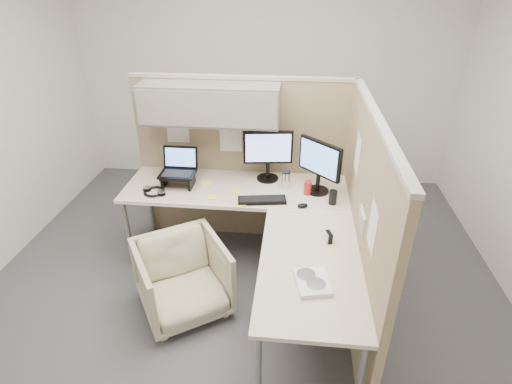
# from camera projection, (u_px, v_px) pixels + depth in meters

# --- Properties ---
(ground) EXTENTS (4.50, 4.50, 0.00)m
(ground) POSITION_uv_depth(u_px,v_px,m) (241.00, 292.00, 3.43)
(ground) COLOR #424248
(ground) RESTS_ON ground
(partition_back) EXTENTS (2.00, 0.36, 1.63)m
(partition_back) POSITION_uv_depth(u_px,v_px,m) (228.00, 136.00, 3.64)
(partition_back) COLOR #978363
(partition_back) RESTS_ON ground
(partition_right) EXTENTS (0.07, 2.03, 1.63)m
(partition_right) POSITION_uv_depth(u_px,v_px,m) (361.00, 222.00, 2.90)
(partition_right) COLOR #978363
(partition_right) RESTS_ON ground
(desk) EXTENTS (2.00, 1.98, 0.73)m
(desk) POSITION_uv_depth(u_px,v_px,m) (257.00, 217.00, 3.20)
(desk) COLOR beige
(desk) RESTS_ON ground
(office_chair) EXTENTS (0.87, 0.86, 0.67)m
(office_chair) POSITION_uv_depth(u_px,v_px,m) (183.00, 275.00, 3.12)
(office_chair) COLOR beige
(office_chair) RESTS_ON ground
(monitor_left) EXTENTS (0.44, 0.20, 0.47)m
(monitor_left) POSITION_uv_depth(u_px,v_px,m) (268.00, 152.00, 3.56)
(monitor_left) COLOR black
(monitor_left) RESTS_ON desk
(monitor_right) EXTENTS (0.34, 0.33, 0.47)m
(monitor_right) POSITION_uv_depth(u_px,v_px,m) (319.00, 163.00, 3.35)
(monitor_right) COLOR black
(monitor_right) RESTS_ON desk
(laptop_station) EXTENTS (0.31, 0.27, 0.32)m
(laptop_station) POSITION_uv_depth(u_px,v_px,m) (178.00, 172.00, 3.55)
(laptop_station) COLOR black
(laptop_station) RESTS_ON desk
(keyboard) EXTENTS (0.42, 0.19, 0.02)m
(keyboard) POSITION_uv_depth(u_px,v_px,m) (262.00, 200.00, 3.33)
(keyboard) COLOR black
(keyboard) RESTS_ON desk
(mouse) EXTENTS (0.10, 0.08, 0.03)m
(mouse) POSITION_uv_depth(u_px,v_px,m) (303.00, 206.00, 3.25)
(mouse) COLOR black
(mouse) RESTS_ON desk
(travel_mug) EXTENTS (0.07, 0.07, 0.16)m
(travel_mug) POSITION_uv_depth(u_px,v_px,m) (286.00, 180.00, 3.51)
(travel_mug) COLOR silver
(travel_mug) RESTS_ON desk
(soda_can_green) EXTENTS (0.07, 0.07, 0.12)m
(soda_can_green) POSITION_uv_depth(u_px,v_px,m) (333.00, 197.00, 3.28)
(soda_can_green) COLOR black
(soda_can_green) RESTS_ON desk
(soda_can_silver) EXTENTS (0.07, 0.07, 0.12)m
(soda_can_silver) POSITION_uv_depth(u_px,v_px,m) (308.00, 188.00, 3.42)
(soda_can_silver) COLOR #B21E1E
(soda_can_silver) RESTS_ON desk
(sticky_note_a) EXTENTS (0.08, 0.08, 0.01)m
(sticky_note_a) POSITION_uv_depth(u_px,v_px,m) (212.00, 197.00, 3.39)
(sticky_note_a) COLOR #F4EA40
(sticky_note_a) RESTS_ON desk
(sticky_note_b) EXTENTS (0.08, 0.08, 0.01)m
(sticky_note_b) POSITION_uv_depth(u_px,v_px,m) (242.00, 204.00, 3.30)
(sticky_note_b) COLOR #F4EA40
(sticky_note_b) RESTS_ON desk
(sticky_note_d) EXTENTS (0.09, 0.09, 0.01)m
(sticky_note_d) POSITION_uv_depth(u_px,v_px,m) (236.00, 191.00, 3.48)
(sticky_note_d) COLOR #F4EA40
(sticky_note_d) RESTS_ON desk
(sticky_note_c) EXTENTS (0.10, 0.10, 0.01)m
(sticky_note_c) POSITION_uv_depth(u_px,v_px,m) (206.00, 183.00, 3.61)
(sticky_note_c) COLOR #F4EA40
(sticky_note_c) RESTS_ON desk
(headphones) EXTENTS (0.24, 0.24, 0.03)m
(headphones) POSITION_uv_depth(u_px,v_px,m) (154.00, 191.00, 3.46)
(headphones) COLOR black
(headphones) RESTS_ON desk
(paper_stack) EXTENTS (0.25, 0.29, 0.03)m
(paper_stack) POSITION_uv_depth(u_px,v_px,m) (313.00, 282.00, 2.45)
(paper_stack) COLOR white
(paper_stack) RESTS_ON desk
(desk_clock) EXTENTS (0.05, 0.08, 0.08)m
(desk_clock) POSITION_uv_depth(u_px,v_px,m) (329.00, 237.00, 2.82)
(desk_clock) COLOR black
(desk_clock) RESTS_ON desk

